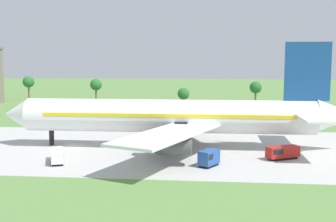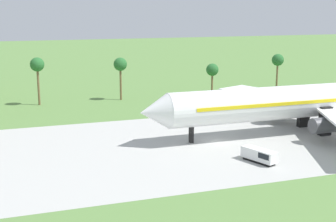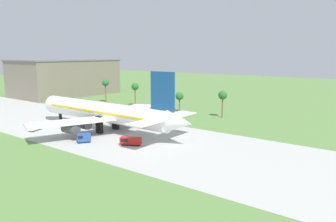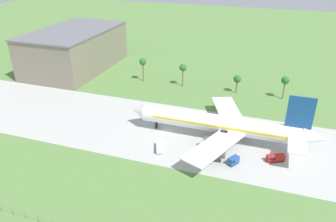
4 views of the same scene
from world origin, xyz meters
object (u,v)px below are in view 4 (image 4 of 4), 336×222
fuel_truck (159,147)px  catering_van (233,161)px  jet_airliner (223,124)px  baggage_tug (275,158)px  terminal_building (75,49)px

fuel_truck → catering_van: bearing=-0.1°
fuel_truck → catering_van: 25.59m
jet_airliner → baggage_tug: jet_airliner is taller
fuel_truck → terminal_building: size_ratio=0.11×
catering_van → terminal_building: bearing=146.9°
jet_airliner → terminal_building: 108.07m
fuel_truck → catering_van: size_ratio=1.50×
baggage_tug → terminal_building: terminal_building is taller
jet_airliner → catering_van: bearing=-66.1°
fuel_truck → terminal_building: bearing=138.9°
catering_van → terminal_building: 121.02m
terminal_building → catering_van: bearing=-33.1°
fuel_truck → terminal_building: terminal_building is taller
catering_van → terminal_building: size_ratio=0.07×
jet_airliner → fuel_truck: size_ratio=10.80×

